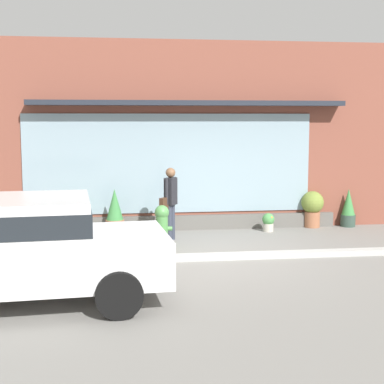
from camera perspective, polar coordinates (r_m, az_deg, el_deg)
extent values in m
plane|color=gray|center=(11.61, 1.55, -6.42)|extent=(60.00, 60.00, 0.00)
cube|color=#B2B2AD|center=(11.40, 1.71, -6.36)|extent=(14.00, 0.24, 0.12)
cube|color=brown|center=(14.46, -0.46, 5.51)|extent=(14.00, 0.36, 4.62)
cube|color=#8CA5B2|center=(14.24, -2.19, 2.80)|extent=(7.01, 0.03, 2.42)
cube|color=#232833|center=(14.11, -0.29, 8.69)|extent=(7.61, 0.56, 0.12)
cube|color=#605E59|center=(14.46, -0.35, -2.97)|extent=(7.41, 0.20, 0.36)
cylinder|color=#4C8C47|center=(12.59, -2.95, -5.21)|extent=(0.39, 0.39, 0.06)
cylinder|color=#4C8C47|center=(12.52, -2.96, -3.74)|extent=(0.26, 0.26, 0.60)
sphere|color=#4C8C47|center=(12.46, -2.97, -2.00)|extent=(0.31, 0.31, 0.31)
cylinder|color=#4C8C47|center=(12.51, -3.73, -3.62)|extent=(0.10, 0.09, 0.09)
cylinder|color=#4C8C47|center=(12.53, -2.19, -3.59)|extent=(0.10, 0.09, 0.09)
cylinder|color=#4C8C47|center=(12.35, -2.89, -3.75)|extent=(0.09, 0.10, 0.09)
cylinder|color=#333847|center=(13.12, -2.24, -3.03)|extent=(0.12, 0.12, 0.81)
cylinder|color=#333847|center=(13.24, -1.94, -2.93)|extent=(0.12, 0.12, 0.81)
cube|color=#232328|center=(13.07, -2.10, 0.08)|extent=(0.32, 0.34, 0.61)
sphere|color=brown|center=(13.03, -2.11, 1.90)|extent=(0.22, 0.22, 0.22)
cylinder|color=#232328|center=(12.91, -2.51, 0.05)|extent=(0.08, 0.08, 0.58)
cylinder|color=#232328|center=(13.24, -1.71, 0.23)|extent=(0.08, 0.08, 0.58)
cube|color=#472D1E|center=(12.88, -2.78, -1.17)|extent=(0.22, 0.25, 0.28)
cube|color=white|center=(8.98, -15.96, -6.32)|extent=(4.29, 2.18, 0.69)
cube|color=white|center=(8.88, -17.43, -2.53)|extent=(2.41, 1.89, 0.61)
cube|color=#1E2328|center=(8.88, -17.43, -2.53)|extent=(2.45, 1.92, 0.33)
cylinder|color=black|center=(9.99, -8.04, -6.77)|extent=(0.67, 0.23, 0.66)
cylinder|color=black|center=(8.14, -7.13, -10.00)|extent=(0.67, 0.23, 0.66)
cylinder|color=#9E6042|center=(15.08, 11.65, -2.64)|extent=(0.39, 0.39, 0.39)
sphere|color=olive|center=(15.01, 11.70, -0.99)|extent=(0.57, 0.57, 0.57)
cylinder|color=#B7B2A3|center=(14.25, -11.80, -3.43)|extent=(0.38, 0.38, 0.29)
sphere|color=#4C934C|center=(14.19, -11.84, -1.97)|extent=(0.53, 0.53, 0.53)
cylinder|color=#33473D|center=(15.40, 14.99, -2.71)|extent=(0.38, 0.38, 0.30)
cone|color=#3D8442|center=(15.32, 15.05, -0.93)|extent=(0.34, 0.34, 0.66)
cylinder|color=#B7B2A3|center=(14.34, 7.46, -3.46)|extent=(0.26, 0.26, 0.20)
sphere|color=#4C934C|center=(14.30, 7.47, -2.66)|extent=(0.30, 0.30, 0.30)
sphere|color=#DB4C7A|center=(14.33, 7.32, -2.38)|extent=(0.06, 0.06, 0.06)
sphere|color=orange|center=(14.22, 7.74, -2.51)|extent=(0.08, 0.08, 0.08)
cylinder|color=#9E6042|center=(13.85, -7.54, -3.46)|extent=(0.44, 0.44, 0.37)
cone|color=#3D8442|center=(13.76, -7.57, -1.21)|extent=(0.39, 0.39, 0.72)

